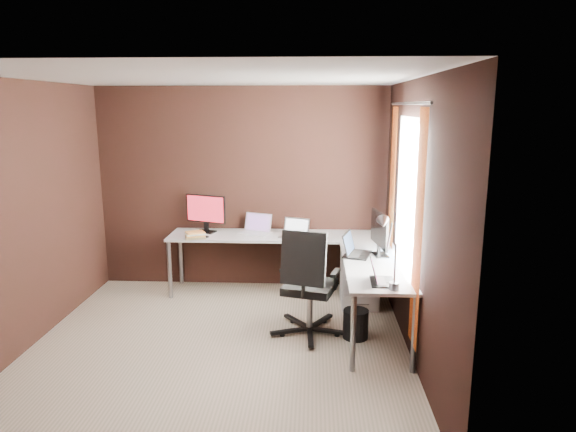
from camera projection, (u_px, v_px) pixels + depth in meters
The scene contains 15 objects.
room at pixel (254, 215), 4.70m from camera, with size 3.60×3.60×2.50m.
desk at pixel (309, 250), 5.76m from camera, with size 2.65×2.25×0.73m.
drawer_pedestal at pixel (359, 279), 5.91m from camera, with size 0.42×0.50×0.60m, color white.
monitor_left at pixel (206, 211), 6.29m from camera, with size 0.51×0.23×0.46m.
monitor_right at pixel (380, 231), 5.29m from camera, with size 0.17×0.55×0.46m.
laptop_white at pixel (256, 229), 6.28m from camera, with size 0.42×0.35×0.23m.
laptop_silver at pixel (295, 233), 6.11m from camera, with size 0.38×0.33×0.22m.
laptop_black_big at pixel (354, 250), 5.36m from camera, with size 0.35×0.42×0.24m.
laptop_black_small at pixel (379, 278), 4.52m from camera, with size 0.22×0.30×0.20m.
book_stack at pixel (195, 235), 6.06m from camera, with size 0.28×0.25×0.07m.
mouse_left at pixel (206, 237), 6.05m from camera, with size 0.08×0.05×0.03m, color black.
mouse_corner at pixel (324, 238), 5.99m from camera, with size 0.09×0.06×0.03m, color black.
desk_lamp at pixel (387, 243), 4.34m from camera, with size 0.20×0.23×0.63m.
office_chair at pixel (308, 304), 5.12m from camera, with size 0.62×0.65×1.11m.
wastebasket at pixel (356, 324), 5.07m from camera, with size 0.25×0.25×0.29m, color black.
Camera 1 is at (0.88, -4.51, 2.25)m, focal length 32.00 mm.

